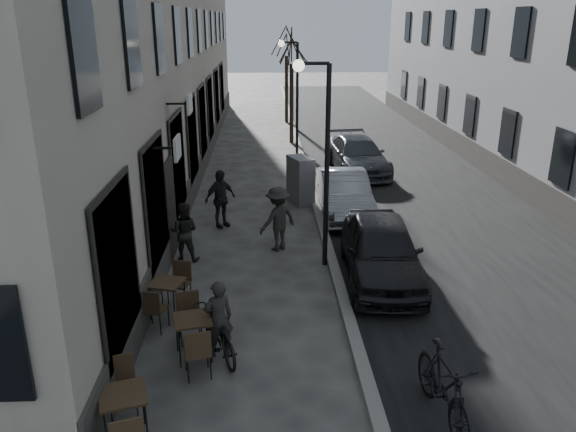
{
  "coord_description": "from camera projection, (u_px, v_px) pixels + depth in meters",
  "views": [
    {
      "loc": [
        -1.52,
        -7.1,
        5.96
      ],
      "look_at": [
        -1.0,
        4.68,
        1.8
      ],
      "focal_mm": 35.0,
      "sensor_mm": 36.0,
      "label": 1
    }
  ],
  "objects": [
    {
      "name": "pedestrian_near",
      "position": [
        184.0,
        232.0,
        14.43
      ],
      "size": [
        0.84,
        0.7,
        1.56
      ],
      "primitive_type": "imported",
      "rotation": [
        0.0,
        0.0,
        2.99
      ],
      "color": "black",
      "rests_on": "ground"
    },
    {
      "name": "ground",
      "position": [
        365.0,
        424.0,
        8.74
      ],
      "size": [
        120.0,
        120.0,
        0.0
      ],
      "primitive_type": "plane",
      "color": "#3E3C38",
      "rests_on": "ground"
    },
    {
      "name": "streetlamp_near",
      "position": [
        320.0,
        143.0,
        13.33
      ],
      "size": [
        0.9,
        0.28,
        5.09
      ],
      "color": "black",
      "rests_on": "ground"
    },
    {
      "name": "kerb",
      "position": [
        304.0,
        166.0,
        23.8
      ],
      "size": [
        0.25,
        60.0,
        0.12
      ],
      "primitive_type": "cube",
      "color": "slate",
      "rests_on": "ground"
    },
    {
      "name": "road",
      "position": [
        390.0,
        166.0,
        23.97
      ],
      "size": [
        7.3,
        60.0,
        0.0
      ],
      "primitive_type": "cube",
      "color": "black",
      "rests_on": "ground"
    },
    {
      "name": "tree_far",
      "position": [
        286.0,
        42.0,
        32.62
      ],
      "size": [
        2.4,
        2.4,
        5.7
      ],
      "color": "black",
      "rests_on": "ground"
    },
    {
      "name": "pedestrian_mid",
      "position": [
        278.0,
        219.0,
        15.05
      ],
      "size": [
        1.3,
        1.21,
        1.77
      ],
      "primitive_type": "imported",
      "rotation": [
        0.0,
        0.0,
        3.79
      ],
      "color": "#272522",
      "rests_on": "ground"
    },
    {
      "name": "bistro_set_c",
      "position": [
        167.0,
        295.0,
        11.75
      ],
      "size": [
        0.87,
        1.64,
        0.94
      ],
      "rotation": [
        0.0,
        0.0,
        -0.29
      ],
      "color": "#312415",
      "rests_on": "ground"
    },
    {
      "name": "bicycle",
      "position": [
        219.0,
        332.0,
        10.41
      ],
      "size": [
        1.21,
        1.85,
        0.92
      ],
      "primitive_type": "imported",
      "rotation": [
        0.0,
        0.0,
        3.52
      ],
      "color": "black",
      "rests_on": "ground"
    },
    {
      "name": "car_far",
      "position": [
        357.0,
        155.0,
        22.85
      ],
      "size": [
        2.35,
        4.94,
        1.39
      ],
      "primitive_type": "imported",
      "rotation": [
        0.0,
        0.0,
        0.09
      ],
      "color": "#393C43",
      "rests_on": "ground"
    },
    {
      "name": "car_near",
      "position": [
        381.0,
        250.0,
        13.4
      ],
      "size": [
        2.04,
        4.47,
        1.49
      ],
      "primitive_type": "imported",
      "rotation": [
        0.0,
        0.0,
        -0.07
      ],
      "color": "black",
      "rests_on": "ground"
    },
    {
      "name": "moped",
      "position": [
        444.0,
        386.0,
        8.64
      ],
      "size": [
        0.78,
        2.07,
        1.22
      ],
      "primitive_type": "imported",
      "rotation": [
        0.0,
        0.0,
        0.1
      ],
      "color": "black",
      "rests_on": "ground"
    },
    {
      "name": "car_mid",
      "position": [
        344.0,
        194.0,
        17.89
      ],
      "size": [
        1.46,
        4.15,
        1.37
      ],
      "primitive_type": "imported",
      "rotation": [
        0.0,
        0.0,
        0.0
      ],
      "color": "gray",
      "rests_on": "ground"
    },
    {
      "name": "pedestrian_far",
      "position": [
        220.0,
        199.0,
        16.72
      ],
      "size": [
        1.08,
        0.98,
        1.76
      ],
      "primitive_type": "imported",
      "rotation": [
        0.0,
        0.0,
        0.66
      ],
      "color": "black",
      "rests_on": "ground"
    },
    {
      "name": "streetlamp_far",
      "position": [
        293.0,
        86.0,
        24.63
      ],
      "size": [
        0.9,
        0.28,
        5.09
      ],
      "color": "black",
      "rests_on": "ground"
    },
    {
      "name": "bistro_set_a",
      "position": [
        125.0,
        412.0,
        8.24
      ],
      "size": [
        0.92,
        1.7,
        0.97
      ],
      "rotation": [
        0.0,
        0.0,
        0.3
      ],
      "color": "#312415",
      "rests_on": "ground"
    },
    {
      "name": "utility_cabinet",
      "position": [
        301.0,
        181.0,
        18.9
      ],
      "size": [
        0.94,
        1.21,
        1.61
      ],
      "primitive_type": "cube",
      "rotation": [
        0.0,
        0.0,
        0.37
      ],
      "color": "slate",
      "rests_on": "ground"
    },
    {
      "name": "bistro_set_b",
      "position": [
        193.0,
        334.0,
        10.3
      ],
      "size": [
        0.82,
        1.69,
        0.97
      ],
      "rotation": [
        0.0,
        0.0,
        0.24
      ],
      "color": "#312415",
      "rests_on": "ground"
    },
    {
      "name": "tree_near",
      "position": [
        292.0,
        47.0,
        26.96
      ],
      "size": [
        2.4,
        2.4,
        5.7
      ],
      "color": "black",
      "rests_on": "ground"
    },
    {
      "name": "cyclist_rider",
      "position": [
        218.0,
        318.0,
        10.31
      ],
      "size": [
        0.64,
        0.54,
        1.5
      ],
      "primitive_type": "imported",
      "rotation": [
        0.0,
        0.0,
        3.52
      ],
      "color": "#292523",
      "rests_on": "ground"
    }
  ]
}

